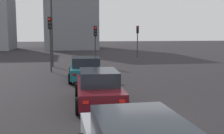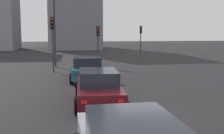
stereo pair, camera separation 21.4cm
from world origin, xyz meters
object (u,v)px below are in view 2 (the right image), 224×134
Objects in this scene: car_maroon_right_second at (98,87)px; traffic_light_near_right at (98,37)px; traffic_light_near_left at (141,35)px; traffic_light_far_left at (52,33)px; street_lamp_kerbside at (54,16)px; car_teal_right_lead at (87,69)px.

traffic_light_near_right is (13.22, -1.25, 1.84)m from car_maroon_right_second.
traffic_light_far_left is at bearing -34.46° from traffic_light_near_left.
traffic_light_near_left is at bearing -51.53° from street_lamp_kerbside.
traffic_light_near_left is at bearing 136.41° from traffic_light_near_right.
car_teal_right_lead is 1.07× the size of traffic_light_far_left.
traffic_light_far_left reaches higher than traffic_light_near_right.
traffic_light_near_right is at bearing -30.76° from traffic_light_near_left.
car_maroon_right_second is at bearing -11.67° from traffic_light_near_right.
traffic_light_near_right is 5.01m from traffic_light_far_left.
traffic_light_near_left is 0.50× the size of street_lamp_kerbside.
traffic_light_far_left is (9.88, 2.47, 2.25)m from car_maroon_right_second.
car_maroon_right_second is 13.40m from traffic_light_near_right.
traffic_light_near_left is at bearing -17.00° from car_maroon_right_second.
car_teal_right_lead is 0.59× the size of street_lamp_kerbside.
traffic_light_near_right is 0.86× the size of traffic_light_far_left.
car_maroon_right_second is at bearing -169.31° from street_lamp_kerbside.
car_maroon_right_second is 10.43m from traffic_light_far_left.
traffic_light_near_right is at bearing -3.69° from car_maroon_right_second.
traffic_light_far_left reaches higher than traffic_light_near_left.
car_maroon_right_second is 13.96m from street_lamp_kerbside.
traffic_light_near_left reaches higher than traffic_light_near_right.
street_lamp_kerbside is at bearing -44.94° from traffic_light_near_left.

